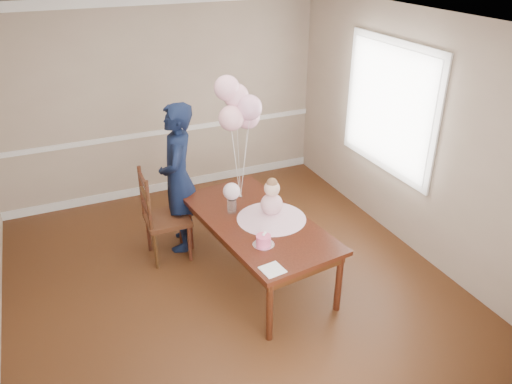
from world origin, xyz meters
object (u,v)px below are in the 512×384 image
Objects in this scene: dining_chair_seat at (167,219)px; woman at (178,178)px; birthday_cake at (264,240)px; dining_table_top at (257,222)px.

woman is (0.21, 0.17, 0.40)m from dining_chair_seat.
dining_chair_seat is 0.48m from woman.
birthday_cake is at bearing -61.61° from dining_chair_seat.
birthday_cake is 1.47m from woman.
dining_table_top reaches higher than dining_chair_seat.
dining_table_top is 13.33× the size of birthday_cake.
dining_chair_seat is 0.27× the size of woman.
woman is at bearing 113.46° from dining_table_top.
dining_table_top is 0.48m from birthday_cake.
woman reaches higher than dining_table_top.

